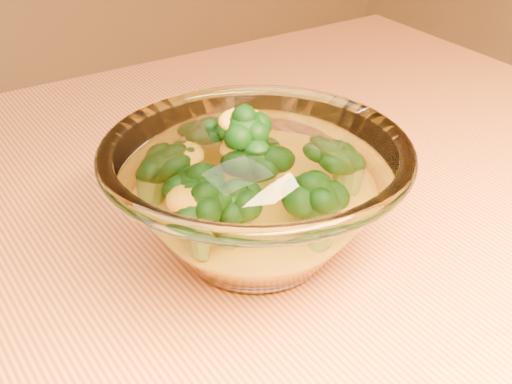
% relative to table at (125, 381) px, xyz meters
% --- Properties ---
extents(table, '(1.20, 0.80, 0.75)m').
position_rel_table_xyz_m(table, '(0.00, 0.00, 0.00)').
color(table, '#D67240').
rests_on(table, ground).
extents(glass_bowl, '(0.23, 0.23, 0.10)m').
position_rel_table_xyz_m(glass_bowl, '(0.11, -0.03, 0.15)').
color(glass_bowl, white).
rests_on(glass_bowl, table).
extents(cheese_sauce, '(0.13, 0.13, 0.04)m').
position_rel_table_xyz_m(cheese_sauce, '(0.11, -0.03, 0.13)').
color(cheese_sauce, '#F8A214').
rests_on(cheese_sauce, glass_bowl).
extents(broccoli_heap, '(0.15, 0.15, 0.08)m').
position_rel_table_xyz_m(broccoli_heap, '(0.10, -0.02, 0.17)').
color(broccoli_heap, black).
rests_on(broccoli_heap, cheese_sauce).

